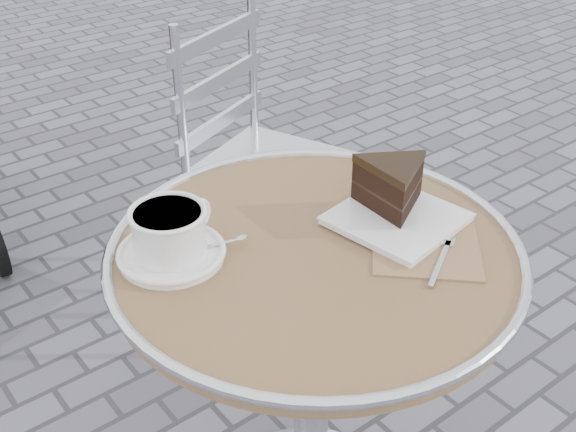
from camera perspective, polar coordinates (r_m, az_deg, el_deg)
cafe_table at (r=1.34m, az=2.02°, el=-8.32°), size 0.72×0.72×0.74m
cappuccino_set at (r=1.21m, az=-9.23°, el=-1.62°), size 0.21×0.18×0.09m
cake_plate_set at (r=1.31m, az=8.41°, el=1.82°), size 0.26×0.33×0.11m
bistro_chair at (r=2.01m, az=-3.49°, el=6.51°), size 0.53×0.53×0.90m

